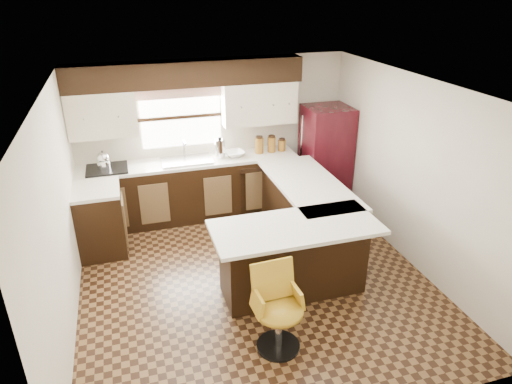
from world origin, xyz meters
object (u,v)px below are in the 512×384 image
object	(u,v)px
peninsula_return	(293,258)
bar_chair	(279,311)
refrigerator	(325,157)
peninsula_long	(303,215)

from	to	relation	value
peninsula_return	bar_chair	size ratio (longest dim) A/B	1.81
peninsula_return	bar_chair	world-z (taller)	bar_chair
peninsula_return	refrigerator	xyz separation A→B (m)	(1.35, 2.11, 0.37)
peninsula_long	bar_chair	bearing A→B (deg)	-118.66
peninsula_return	bar_chair	xyz separation A→B (m)	(-0.47, -0.85, 0.01)
peninsula_return	refrigerator	distance (m)	2.54
peninsula_return	bar_chair	bearing A→B (deg)	-119.06
peninsula_return	refrigerator	bearing A→B (deg)	57.37
peninsula_long	refrigerator	bearing A→B (deg)	53.96
refrigerator	bar_chair	distance (m)	3.50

